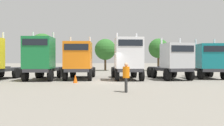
{
  "coord_description": "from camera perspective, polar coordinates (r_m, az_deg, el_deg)",
  "views": [
    {
      "loc": [
        -0.83,
        -18.79,
        1.9
      ],
      "look_at": [
        0.69,
        3.41,
        1.56
      ],
      "focal_mm": 35.7,
      "sensor_mm": 36.0,
      "label": 1
    }
  ],
  "objects": [
    {
      "name": "semi_truck_teal",
      "position": [
        24.2,
        23.37,
        0.59
      ],
      "size": [
        3.24,
        6.06,
        4.02
      ],
      "rotation": [
        0.0,
        0.0,
        -1.7
      ],
      "color": "#333338",
      "rests_on": "ground"
    },
    {
      "name": "semi_truck_white",
      "position": [
        20.83,
        4.02,
        1.15
      ],
      "size": [
        2.57,
        6.23,
        4.46
      ],
      "rotation": [
        0.0,
        0.0,
        -1.57
      ],
      "color": "#333338",
      "rests_on": "ground"
    },
    {
      "name": "semi_truck_green",
      "position": [
        21.41,
        -17.66,
        1.1
      ],
      "size": [
        2.83,
        6.15,
        4.5
      ],
      "rotation": [
        0.0,
        0.0,
        -1.62
      ],
      "color": "#333338",
      "rests_on": "ground"
    },
    {
      "name": "oak_far_right",
      "position": [
        39.13,
        11.8,
        3.68
      ],
      "size": [
        3.38,
        3.38,
        5.54
      ],
      "color": "#4C3823",
      "rests_on": "ground"
    },
    {
      "name": "traffic_cone_near",
      "position": [
        18.42,
        -9.38,
        -3.97
      ],
      "size": [
        0.36,
        0.36,
        0.7
      ],
      "primitive_type": "cone",
      "color": "#F2590C",
      "rests_on": "ground"
    },
    {
      "name": "oak_far_centre",
      "position": [
        38.35,
        -1.73,
        3.48
      ],
      "size": [
        3.64,
        3.64,
        5.48
      ],
      "color": "#4C3823",
      "rests_on": "ground"
    },
    {
      "name": "ground",
      "position": [
        18.9,
        -1.37,
        -4.9
      ],
      "size": [
        200.0,
        200.0,
        0.0
      ],
      "primitive_type": "plane",
      "color": "slate"
    },
    {
      "name": "visitor_in_hivis",
      "position": [
        13.01,
        3.63,
        -3.12
      ],
      "size": [
        0.46,
        0.46,
        1.72
      ],
      "rotation": [
        0.0,
        0.0,
        6.11
      ],
      "color": "#2D2D2D",
      "rests_on": "ground"
    },
    {
      "name": "semi_truck_orange",
      "position": [
        21.34,
        -8.4,
        0.72
      ],
      "size": [
        2.86,
        6.47,
        4.12
      ],
      "rotation": [
        0.0,
        0.0,
        -1.62
      ],
      "color": "#333338",
      "rests_on": "ground"
    },
    {
      "name": "semi_truck_silver",
      "position": [
        21.86,
        15.45,
        0.5
      ],
      "size": [
        3.18,
        5.95,
        3.99
      ],
      "rotation": [
        0.0,
        0.0,
        -1.45
      ],
      "color": "#333338",
      "rests_on": "ground"
    },
    {
      "name": "oak_far_left",
      "position": [
        41.64,
        -17.43,
        4.2
      ],
      "size": [
        4.37,
        4.37,
        6.54
      ],
      "color": "#4C3823",
      "rests_on": "ground"
    }
  ]
}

